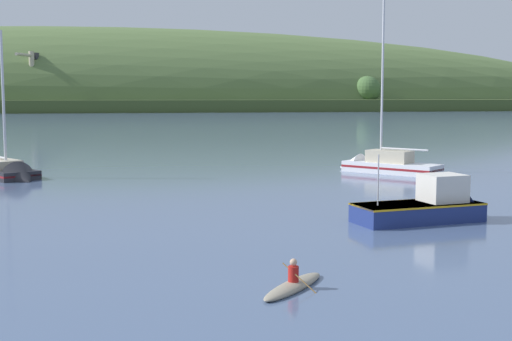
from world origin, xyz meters
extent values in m
cube|color=#3C4E24|center=(3.92, 251.89, 1.98)|extent=(551.84, 95.49, 3.97)
ellipsoid|color=#56703D|center=(0.88, 274.75, 0.00)|extent=(443.28, 107.13, 62.06)
sphere|color=#476B38|center=(93.77, 235.72, 7.43)|extent=(9.90, 9.90, 9.90)
cube|color=#4C4C51|center=(-21.82, 241.33, 1.00)|extent=(5.13, 5.13, 2.00)
cylinder|color=#BCB293|center=(-21.82, 241.33, 10.86)|extent=(1.77, 1.77, 17.72)
cylinder|color=#BCB293|center=(-23.61, 237.19, 18.30)|extent=(5.37, 10.75, 0.97)
cube|color=#333338|center=(-21.01, 243.20, 18.30)|extent=(2.99, 2.64, 2.13)
cube|color=white|center=(14.30, 47.37, 0.15)|extent=(6.14, 7.16, 1.25)
cone|color=white|center=(12.19, 50.25, 0.15)|extent=(2.89, 2.79, 2.28)
cube|color=maroon|center=(14.30, 47.37, 0.43)|extent=(6.16, 7.17, 0.16)
cube|color=#BCB299|center=(14.19, 47.52, 1.22)|extent=(3.20, 3.54, 0.89)
cylinder|color=silver|center=(13.77, 48.09, 6.78)|extent=(0.17, 0.17, 12.01)
cylinder|color=silver|center=(14.88, 46.58, 1.81)|extent=(2.32, 3.10, 0.13)
cube|color=#232328|center=(-13.26, 52.05, 0.02)|extent=(5.71, 7.54, 1.22)
cone|color=#232328|center=(-11.55, 48.91, 0.02)|extent=(3.06, 2.77, 2.51)
cube|color=maroon|center=(-13.26, 52.05, 0.35)|extent=(5.73, 7.55, 0.13)
cube|color=#BCB299|center=(-13.17, 51.90, 0.93)|extent=(3.10, 3.68, 0.59)
cylinder|color=silver|center=(-12.83, 51.27, 5.35)|extent=(0.18, 0.18, 9.45)
cube|color=navy|center=(6.88, 28.98, 0.21)|extent=(6.05, 2.85, 1.29)
cone|color=navy|center=(9.79, 29.28, 0.21)|extent=(1.11, 2.11, 2.03)
cube|color=gold|center=(6.88, 28.98, 0.82)|extent=(6.05, 2.89, 0.08)
cube|color=silver|center=(8.17, 29.11, 1.49)|extent=(1.98, 1.80, 1.26)
cube|color=#192833|center=(9.01, 29.20, 1.68)|extent=(0.20, 1.44, 0.71)
cylinder|color=#B2B2B7|center=(4.81, 28.76, 2.00)|extent=(0.06, 0.06, 2.27)
ellipsoid|color=gray|center=(-1.88, 19.92, 0.07)|extent=(2.90, 2.97, 0.30)
cylinder|color=#B21E19|center=(-1.88, 19.92, 0.41)|extent=(0.45, 0.45, 0.55)
sphere|color=tan|center=(-1.88, 19.92, 0.80)|extent=(0.22, 0.22, 0.22)
cylinder|color=olive|center=(-1.72, 19.63, 0.33)|extent=(0.92, 0.89, 0.89)
camera|label=1|loc=(-7.98, 0.59, 5.75)|focal=48.94mm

